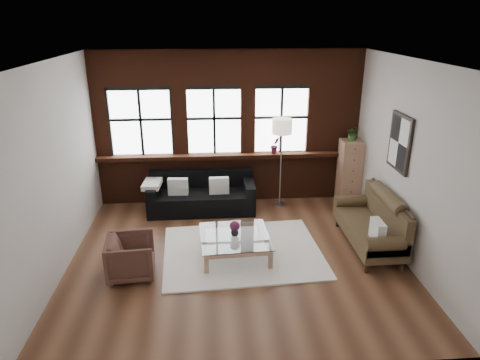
{
  "coord_description": "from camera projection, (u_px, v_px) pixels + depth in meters",
  "views": [
    {
      "loc": [
        -0.41,
        -6.27,
        3.78
      ],
      "look_at": [
        0.1,
        0.6,
        1.15
      ],
      "focal_mm": 32.0,
      "sensor_mm": 36.0,
      "label": 1
    }
  ],
  "objects": [
    {
      "name": "window_left",
      "position": [
        141.0,
        123.0,
        8.75
      ],
      "size": [
        1.38,
        0.1,
        1.5
      ],
      "primitive_type": null,
      "color": "black",
      "rests_on": "brick_backwall"
    },
    {
      "name": "wall_left",
      "position": [
        55.0,
        171.0,
        6.46
      ],
      "size": [
        0.0,
        5.0,
        5.0
      ],
      "primitive_type": "plane",
      "rotation": [
        1.57,
        0.0,
        1.57
      ],
      "color": "#BBB6AE",
      "rests_on": "ground"
    },
    {
      "name": "vintage_settee",
      "position": [
        369.0,
        221.0,
        7.36
      ],
      "size": [
        0.82,
        1.86,
        0.99
      ],
      "primitive_type": null,
      "color": "#44351F",
      "rests_on": "floor"
    },
    {
      "name": "wall_poster",
      "position": [
        400.0,
        143.0,
        7.02
      ],
      "size": [
        0.05,
        0.74,
        0.94
      ],
      "primitive_type": null,
      "color": "black",
      "rests_on": "wall_right"
    },
    {
      "name": "vase",
      "position": [
        235.0,
        232.0,
        7.1
      ],
      "size": [
        0.15,
        0.15,
        0.14
      ],
      "primitive_type": "imported",
      "rotation": [
        0.0,
        0.0,
        -0.06
      ],
      "color": "#B2B2B2",
      "rests_on": "coffee_table"
    },
    {
      "name": "coffee_table",
      "position": [
        235.0,
        246.0,
        7.2
      ],
      "size": [
        1.2,
        1.2,
        0.38
      ],
      "primitive_type": null,
      "rotation": [
        0.0,
        0.0,
        0.06
      ],
      "color": "#A37558",
      "rests_on": "shag_rug"
    },
    {
      "name": "wall_front",
      "position": [
        253.0,
        248.0,
        4.32
      ],
      "size": [
        5.5,
        0.0,
        5.5
      ],
      "primitive_type": "plane",
      "rotation": [
        -1.57,
        0.0,
        0.0
      ],
      "color": "#BBB6AE",
      "rests_on": "ground"
    },
    {
      "name": "floor_lamp",
      "position": [
        281.0,
        160.0,
        8.83
      ],
      "size": [
        0.4,
        0.4,
        2.03
      ],
      "primitive_type": null,
      "color": "#A5A5A8",
      "rests_on": "floor"
    },
    {
      "name": "ceiling",
      "position": [
        236.0,
        61.0,
        6.08
      ],
      "size": [
        5.5,
        5.5,
        0.0
      ],
      "primitive_type": "plane",
      "rotation": [
        3.14,
        0.0,
        0.0
      ],
      "color": "white",
      "rests_on": "ground"
    },
    {
      "name": "pillow_settee",
      "position": [
        378.0,
        231.0,
        6.79
      ],
      "size": [
        0.15,
        0.38,
        0.34
      ],
      "primitive_type": "cube",
      "rotation": [
        0.0,
        0.0,
        -0.02
      ],
      "color": "silver",
      "rests_on": "vintage_settee"
    },
    {
      "name": "flowers",
      "position": [
        235.0,
        226.0,
        7.06
      ],
      "size": [
        0.17,
        0.17,
        0.17
      ],
      "primitive_type": "sphere",
      "color": "#591E42",
      "rests_on": "vase"
    },
    {
      "name": "shag_rug",
      "position": [
        242.0,
        252.0,
        7.34
      ],
      "size": [
        2.77,
        2.24,
        0.03
      ],
      "primitive_type": "cube",
      "rotation": [
        0.0,
        0.0,
        0.06
      ],
      "color": "white",
      "rests_on": "floor"
    },
    {
      "name": "drawer_chest",
      "position": [
        349.0,
        172.0,
        9.05
      ],
      "size": [
        0.43,
        0.43,
        1.4
      ],
      "primitive_type": "cube",
      "color": "#A37558",
      "rests_on": "floor"
    },
    {
      "name": "wall_back",
      "position": [
        229.0,
        128.0,
        8.98
      ],
      "size": [
        5.5,
        0.0,
        5.5
      ],
      "primitive_type": "plane",
      "rotation": [
        1.57,
        0.0,
        0.0
      ],
      "color": "#BBB6AE",
      "rests_on": "ground"
    },
    {
      "name": "potted_plant_top",
      "position": [
        353.0,
        133.0,
        8.74
      ],
      "size": [
        0.3,
        0.27,
        0.31
      ],
      "primitive_type": "imported",
      "rotation": [
        0.0,
        0.0,
        -0.12
      ],
      "color": "#2D5923",
      "rests_on": "drawer_chest"
    },
    {
      "name": "sill_ledge",
      "position": [
        229.0,
        156.0,
        9.04
      ],
      "size": [
        5.5,
        0.3,
        0.08
      ],
      "primitive_type": "cube",
      "color": "#441D10",
      "rests_on": "brick_backwall"
    },
    {
      "name": "dark_sofa",
      "position": [
        202.0,
        193.0,
        8.81
      ],
      "size": [
        2.17,
        0.88,
        0.79
      ],
      "primitive_type": null,
      "color": "black",
      "rests_on": "floor"
    },
    {
      "name": "armchair",
      "position": [
        131.0,
        257.0,
        6.57
      ],
      "size": [
        0.78,
        0.76,
        0.65
      ],
      "primitive_type": "imported",
      "rotation": [
        0.0,
        0.0,
        1.66
      ],
      "color": "#462B23",
      "rests_on": "floor"
    },
    {
      "name": "floor",
      "position": [
        237.0,
        256.0,
        7.22
      ],
      "size": [
        5.5,
        5.5,
        0.0
      ],
      "primitive_type": "plane",
      "color": "#512F1D",
      "rests_on": "ground"
    },
    {
      "name": "pillow_b",
      "position": [
        219.0,
        185.0,
        8.67
      ],
      "size": [
        0.4,
        0.15,
        0.34
      ],
      "primitive_type": "cube",
      "rotation": [
        0.0,
        0.0,
        0.04
      ],
      "color": "silver",
      "rests_on": "dark_sofa"
    },
    {
      "name": "window_right",
      "position": [
        281.0,
        121.0,
        8.95
      ],
      "size": [
        1.38,
        0.1,
        1.5
      ],
      "primitive_type": null,
      "color": "black",
      "rests_on": "brick_backwall"
    },
    {
      "name": "brick_backwall",
      "position": [
        229.0,
        129.0,
        8.92
      ],
      "size": [
        5.5,
        0.12,
        3.2
      ],
      "primitive_type": null,
      "color": "#441D10",
      "rests_on": "floor"
    },
    {
      "name": "wall_right",
      "position": [
        408.0,
        163.0,
        6.84
      ],
      "size": [
        0.0,
        5.0,
        5.0
      ],
      "primitive_type": "plane",
      "rotation": [
        1.57,
        0.0,
        -1.57
      ],
      "color": "#BBB6AE",
      "rests_on": "ground"
    },
    {
      "name": "window_mid",
      "position": [
        214.0,
        122.0,
        8.85
      ],
      "size": [
        1.38,
        0.1,
        1.5
      ],
      "primitive_type": null,
      "color": "black",
      "rests_on": "brick_backwall"
    },
    {
      "name": "pillow_a",
      "position": [
        178.0,
        187.0,
        8.61
      ],
      "size": [
        0.41,
        0.16,
        0.34
      ],
      "primitive_type": "cube",
      "rotation": [
        0.0,
        0.0,
        -0.05
      ],
      "color": "silver",
      "rests_on": "dark_sofa"
    },
    {
      "name": "sill_plant",
      "position": [
        275.0,
        145.0,
        9.0
      ],
      "size": [
        0.23,
        0.21,
        0.35
      ],
      "primitive_type": "imported",
      "rotation": [
        0.0,
        0.0,
        0.3
      ],
      "color": "#591E42",
      "rests_on": "sill_ledge"
    }
  ]
}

